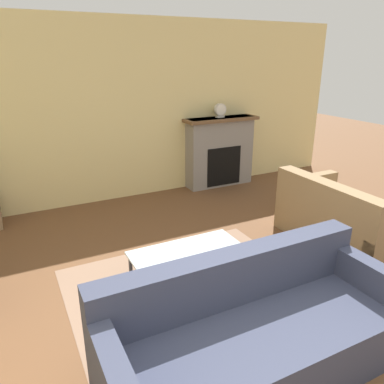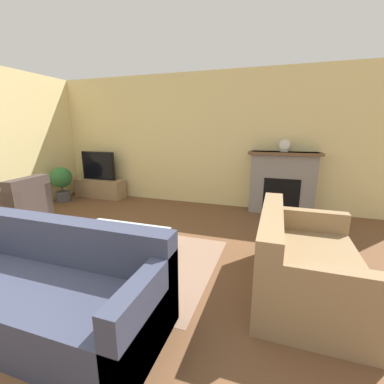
% 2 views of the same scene
% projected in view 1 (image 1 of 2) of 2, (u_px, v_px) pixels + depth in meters
% --- Properties ---
extents(wall_back, '(8.80, 0.06, 2.70)m').
position_uv_depth(wall_back, '(92.00, 114.00, 5.45)').
color(wall_back, beige).
rests_on(wall_back, ground_plane).
extents(area_rug, '(2.30, 1.76, 0.00)m').
position_uv_depth(area_rug, '(188.00, 286.00, 3.72)').
color(area_rug, '#896B56').
rests_on(area_rug, ground_plane).
extents(fireplace, '(1.29, 0.36, 1.18)m').
position_uv_depth(fireplace, '(220.00, 150.00, 6.43)').
color(fireplace, gray).
rests_on(fireplace, ground_plane).
extents(couch_sectional, '(2.19, 0.86, 0.82)m').
position_uv_depth(couch_sectional, '(253.00, 336.00, 2.65)').
color(couch_sectional, '#33384C').
rests_on(couch_sectional, ground_plane).
extents(couch_loveseat, '(0.93, 1.51, 0.82)m').
position_uv_depth(couch_loveseat, '(343.00, 221.00, 4.48)').
color(couch_loveseat, '#8C704C').
rests_on(couch_loveseat, ground_plane).
extents(coffee_table, '(1.10, 0.56, 0.39)m').
position_uv_depth(coffee_table, '(189.00, 255.00, 3.59)').
color(coffee_table, '#333338').
rests_on(coffee_table, ground_plane).
extents(mantel_clock, '(0.20, 0.07, 0.23)m').
position_uv_depth(mantel_clock, '(220.00, 110.00, 6.19)').
color(mantel_clock, beige).
rests_on(mantel_clock, fireplace).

